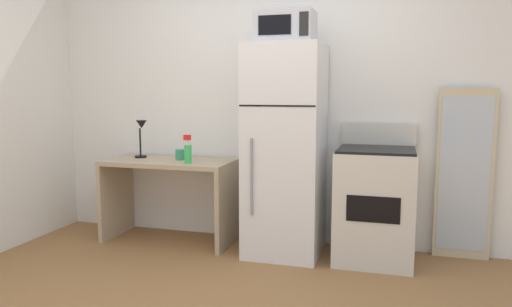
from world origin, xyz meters
TOP-DOWN VIEW (x-y plane):
  - wall_back_white at (0.00, 1.70)m, footprint 5.00×0.10m
  - desk at (-0.91, 1.35)m, footprint 1.17×0.56m
  - desk_lamp at (-1.22, 1.40)m, footprint 0.14×0.12m
  - spray_bottle at (-0.66, 1.20)m, footprint 0.06×0.06m
  - coffee_mug at (-0.82, 1.38)m, footprint 0.08×0.08m
  - refrigerator at (0.18, 1.32)m, footprint 0.61×0.65m
  - microwave at (0.18, 1.29)m, footprint 0.46×0.35m
  - oven_range at (0.92, 1.33)m, footprint 0.62×0.61m
  - leaning_mirror at (1.61, 1.59)m, footprint 0.44×0.03m

SIDE VIEW (x-z plane):
  - oven_range at x=0.92m, z-range -0.08..1.02m
  - desk at x=-0.91m, z-range 0.15..0.90m
  - leaning_mirror at x=1.61m, z-range 0.00..1.40m
  - coffee_mug at x=-0.82m, z-range 0.75..0.84m
  - spray_bottle at x=-0.66m, z-range 0.72..0.97m
  - refrigerator at x=0.18m, z-range 0.00..1.75m
  - desk_lamp at x=-1.22m, z-range 0.81..1.17m
  - wall_back_white at x=0.00m, z-range 0.00..2.60m
  - microwave at x=0.18m, z-range 1.75..2.01m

